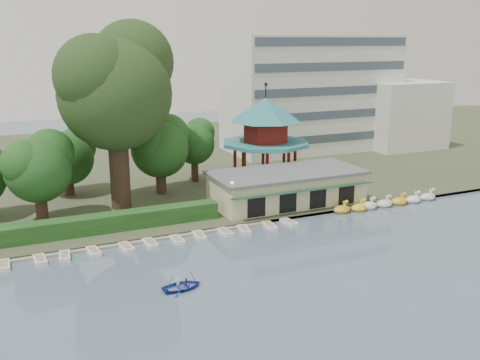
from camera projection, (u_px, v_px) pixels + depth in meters
ground_plane at (308, 296)px, 42.46m from camera, size 220.00×220.00×0.00m
shore at (146, 161)px, 88.41m from camera, size 220.00×70.00×0.40m
embankment at (226, 227)px, 57.73m from camera, size 220.00×0.60×0.30m
dock at (114, 244)px, 52.96m from camera, size 34.00×1.60×0.24m
boathouse at (287, 186)px, 65.20m from camera, size 18.60×9.39×3.90m
pavilion at (265, 131)px, 73.55m from camera, size 12.40×12.40×13.50m
office_building at (326, 97)px, 96.08m from camera, size 38.00×18.00×20.00m
hedge at (78, 227)px, 54.41m from camera, size 30.00×2.00×1.80m
lamp_post at (232, 193)px, 59.00m from camera, size 0.36×0.36×4.28m
big_tree at (116, 84)px, 60.17m from camera, size 14.13×13.17×21.67m
small_trees at (84, 157)px, 63.79m from camera, size 38.79×17.05×10.11m
swan_boats at (386, 203)px, 65.17m from camera, size 15.12×2.04×1.92m
moored_rowboats at (137, 245)px, 52.46m from camera, size 35.31×2.70×0.36m
rowboat_with_passengers at (182, 284)px, 43.56m from camera, size 4.93×3.71×2.01m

